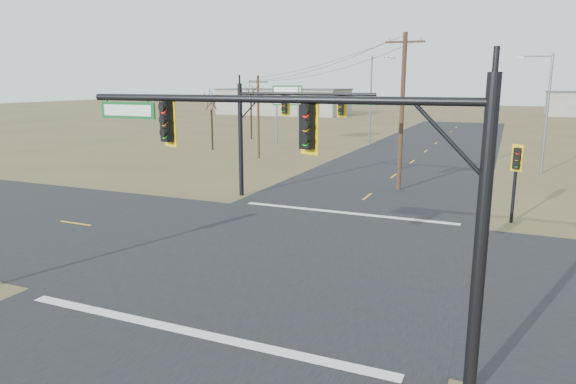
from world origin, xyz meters
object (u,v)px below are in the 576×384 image
object	(u,v)px
utility_pole_far	(258,115)
bare_tree_a	(211,100)
streetlight_c	(373,96)
streetlight_a	(545,107)
mast_arm_far	(285,117)
pedestal_signal_ne	(516,165)
bare_tree_b	(251,92)
utility_pole_near	(402,111)
highway_sign	(287,103)
mast_arm_near	(321,159)

from	to	relation	value
utility_pole_far	bare_tree_a	bearing A→B (deg)	154.34
streetlight_c	bare_tree_a	bearing A→B (deg)	-153.67
streetlight_a	mast_arm_far	bearing A→B (deg)	-121.64
utility_pole_far	pedestal_signal_ne	bearing A→B (deg)	-35.36
bare_tree_b	utility_pole_near	bearing A→B (deg)	-46.02
bare_tree_a	streetlight_c	bearing A→B (deg)	36.62
mast_arm_far	utility_pole_far	size ratio (longest dim) A/B	1.15
streetlight_c	highway_sign	bearing A→B (deg)	-171.11
utility_pole_far	bare_tree_a	distance (m)	8.15
streetlight_c	bare_tree_a	world-z (taller)	streetlight_c
streetlight_c	bare_tree_a	xyz separation A→B (m)	(-14.54, -10.81, -0.31)
mast_arm_far	utility_pole_far	bearing A→B (deg)	103.81
mast_arm_near	utility_pole_far	size ratio (longest dim) A/B	1.36
mast_arm_near	utility_pole_near	distance (m)	22.51
mast_arm_far	bare_tree_b	distance (m)	34.95
mast_arm_far	utility_pole_far	world-z (taller)	utility_pole_far
bare_tree_a	bare_tree_b	distance (m)	11.34
highway_sign	bare_tree_a	xyz separation A→B (m)	(-5.43, -7.64, 0.59)
highway_sign	bare_tree_b	xyz separation A→B (m)	(-6.57, 3.63, 1.18)
utility_pole_near	streetlight_c	distance (m)	25.38
pedestal_signal_ne	mast_arm_near	bearing A→B (deg)	-83.41
mast_arm_near	bare_tree_b	distance (m)	53.71
mast_arm_far	pedestal_signal_ne	size ratio (longest dim) A/B	2.18
pedestal_signal_ne	bare_tree_b	size ratio (longest dim) A/B	0.55
mast_arm_near	utility_pole_near	bearing A→B (deg)	118.38
mast_arm_near	highway_sign	distance (m)	47.51
highway_sign	bare_tree_a	size ratio (longest dim) A/B	1.01
utility_pole_far	streetlight_c	world-z (taller)	streetlight_c
mast_arm_far	utility_pole_near	xyz separation A→B (m)	(5.88, 5.51, 0.20)
mast_arm_near	utility_pole_near	world-z (taller)	utility_pole_near
utility_pole_far	mast_arm_far	bearing A→B (deg)	-58.42
utility_pole_near	mast_arm_near	bearing A→B (deg)	-83.75
mast_arm_far	streetlight_a	world-z (taller)	streetlight_a
mast_arm_far	streetlight_a	xyz separation A→B (m)	(14.73, 16.46, 0.12)
mast_arm_near	mast_arm_far	bearing A→B (deg)	138.42
mast_arm_near	pedestal_signal_ne	xyz separation A→B (m)	(4.50, 16.39, -2.26)
bare_tree_a	bare_tree_b	world-z (taller)	bare_tree_b
pedestal_signal_ne	highway_sign	bearing A→B (deg)	153.76
highway_sign	streetlight_a	bearing A→B (deg)	-24.40
utility_pole_near	streetlight_c	bearing A→B (deg)	108.38
mast_arm_far	utility_pole_near	bearing A→B (deg)	25.40
highway_sign	bare_tree_a	world-z (taller)	highway_sign
pedestal_signal_ne	utility_pole_near	distance (m)	9.45
streetlight_a	streetlight_c	world-z (taller)	streetlight_c
mast_arm_near	utility_pole_far	world-z (taller)	utility_pole_far
mast_arm_far	bare_tree_a	bearing A→B (deg)	113.80
pedestal_signal_ne	utility_pole_far	bearing A→B (deg)	166.59
utility_pole_near	mast_arm_far	bearing A→B (deg)	-136.83
streetlight_a	bare_tree_a	size ratio (longest dim) A/B	1.38
mast_arm_far	streetlight_a	size ratio (longest dim) A/B	0.96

